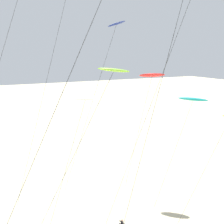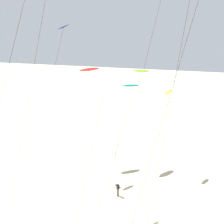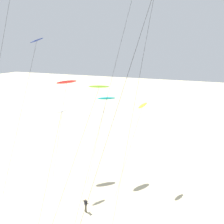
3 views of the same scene
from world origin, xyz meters
name	(u,v)px [view 1 (image 1 of 3)]	position (x,y,z in m)	size (l,w,h in m)	color
kite_white	(85,101)	(-1.92, 4.95, 12.20)	(1.76, 4.54, 12.55)	white
kite_navy	(114,31)	(-10.34, 11.94, 18.00)	(2.90, 6.51, 19.21)	navy
kite_lime	(112,74)	(1.67, 5.41, 14.45)	(3.53, 7.48, 14.96)	#8CD833
kite_teal	(193,100)	(-3.06, 16.81, 11.25)	(2.51, 4.78, 11.60)	teal
kite_red	(152,76)	(-8.66, 15.77, 13.22)	(2.63, 4.04, 13.70)	red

